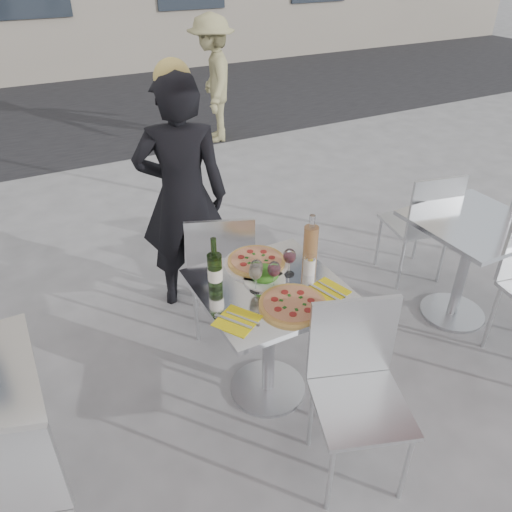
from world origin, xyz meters
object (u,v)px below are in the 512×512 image
wine_bottle (215,270)px  wineglass_red_a (274,270)px  salad_plate (265,275)px  wineglass_white_a (256,273)px  main_table (269,318)px  chair_near (357,378)px  wineglass_white_b (256,268)px  carafe (311,244)px  side_table_right (469,249)px  woman_diner (183,197)px  sugar_shaker (309,265)px  wineglass_red_b (289,257)px  napkin_left (237,320)px  pizza_near (293,304)px  side_chair_rfar (423,219)px  pedestrian_b (213,80)px  pizza_far (256,262)px  chair_far (221,264)px  napkin_right (327,291)px

wine_bottle → wineglass_red_a: wine_bottle is taller
salad_plate → wineglass_white_a: 0.12m
main_table → chair_near: chair_near is taller
wineglass_white_b → carafe: bearing=9.5°
side_table_right → wineglass_white_b: (-1.56, 0.04, 0.32)m
woman_diner → sugar_shaker: size_ratio=15.37×
chair_near → wineglass_red_b: chair_near is taller
napkin_left → wineglass_white_a: bearing=9.7°
carafe → sugar_shaker: carafe is taller
pizza_near → napkin_left: (-0.29, 0.03, -0.01)m
wineglass_white_a → wineglass_red_b: same height
side_chair_rfar → wineglass_red_a: 1.64m
main_table → salad_plate: (0.00, 0.06, 0.25)m
wineglass_red_a → side_chair_rfar: bearing=17.4°
wineglass_red_a → pedestrian_b: bearing=70.1°
pizza_near → side_chair_rfar: bearing=23.2°
pizza_far → wineglass_white_a: (-0.12, -0.21, 0.09)m
chair_near → pedestrian_b: pedestrian_b is taller
wine_bottle → wineglass_white_a: size_ratio=1.87×
chair_far → pedestrian_b: bearing=-91.8°
main_table → wineglass_white_a: bearing=178.8°
main_table → side_chair_rfar: bearing=16.6°
carafe → napkin_right: carafe is taller
pizza_far → wineglass_white_b: (-0.09, -0.18, 0.09)m
main_table → wineglass_red_a: bearing=-61.2°
salad_plate → napkin_right: 0.33m
side_chair_rfar → woman_diner: woman_diner is taller
chair_far → side_table_right: bearing=179.5°
wineglass_white_a → napkin_left: bearing=-137.9°
pizza_far → napkin_left: bearing=-128.7°
main_table → napkin_right: (0.23, -0.18, 0.21)m
chair_far → wine_bottle: (-0.25, -0.50, 0.33)m
wine_bottle → carafe: bearing=-1.8°
chair_far → napkin_right: size_ratio=4.09×
pizza_near → wineglass_red_a: bearing=92.1°
carafe → wineglass_red_a: size_ratio=1.84×
wineglass_white_b → napkin_right: (0.29, -0.21, -0.11)m
side_table_right → pizza_far: pizza_far is taller
sugar_shaker → wineglass_red_a: wineglass_red_a is taller
chair_far → pizza_far: chair_far is taller
wineglass_red_a → sugar_shaker: bearing=6.9°
main_table → side_table_right: same height
pizza_far → woman_diner: bearing=97.0°
side_chair_rfar → wineglass_white_b: 1.69m
woman_diner → sugar_shaker: 1.09m
side_chair_rfar → wineglass_red_b: (-1.40, -0.41, 0.33)m
side_table_right → salad_plate: (-1.50, 0.06, 0.25)m
salad_plate → carafe: size_ratio=0.76×
side_chair_rfar → wineglass_white_a: 1.72m
pizza_near → pedestrian_b: bearing=70.9°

